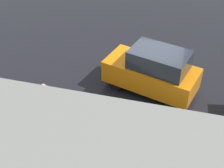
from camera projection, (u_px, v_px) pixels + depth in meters
ground_plane at (150, 86)px, 13.95m from camera, size 60.00×60.00×0.00m
kerb_strip at (130, 158)px, 10.73m from camera, size 24.00×3.20×0.04m
moving_hatchback at (153, 71)px, 13.09m from camera, size 4.21×2.68×2.06m
fire_hydrant at (65, 105)px, 12.34m from camera, size 0.42×0.31×0.80m
pedestrian at (45, 95)px, 12.39m from camera, size 0.26×0.57×1.22m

